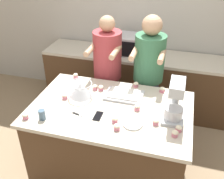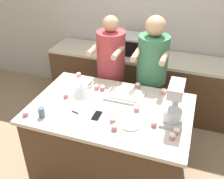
{
  "view_description": "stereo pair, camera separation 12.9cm",
  "coord_description": "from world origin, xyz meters",
  "px_view_note": "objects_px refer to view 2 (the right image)",
  "views": [
    {
      "loc": [
        0.61,
        -2.09,
        2.45
      ],
      "look_at": [
        0.0,
        0.05,
        1.09
      ],
      "focal_mm": 42.0,
      "sensor_mm": 36.0,
      "label": 1
    },
    {
      "loc": [
        0.73,
        -2.05,
        2.45
      ],
      "look_at": [
        0.0,
        0.05,
        1.09
      ],
      "focal_mm": 42.0,
      "sensor_mm": 36.0,
      "label": 2
    }
  ],
  "objects_px": {
    "cupcake_2": "(172,136)",
    "cupcake_6": "(113,120)",
    "cupcake_9": "(25,113)",
    "cell_phone": "(97,115)",
    "person_right": "(151,80)",
    "cupcake_11": "(164,91)",
    "cupcake_8": "(177,131)",
    "knife": "(80,114)",
    "cupcake_13": "(66,95)",
    "person_left": "(111,76)",
    "cupcake_5": "(178,93)",
    "baking_tray": "(125,95)",
    "mixing_bowl": "(82,88)",
    "cupcake_1": "(138,85)",
    "cupcake_12": "(97,87)",
    "stand_mixer": "(174,105)",
    "cupcake_10": "(79,75)",
    "cupcake_4": "(102,88)",
    "cupcake_0": "(114,127)",
    "small_plate": "(131,124)",
    "drinking_glass": "(42,112)",
    "cupcake_7": "(154,123)",
    "cupcake_3": "(137,108)",
    "microwave_oven": "(134,45)"
  },
  "relations": [
    {
      "from": "cupcake_8",
      "to": "cupcake_7",
      "type": "bearing_deg",
      "value": 168.98
    },
    {
      "from": "knife",
      "to": "cupcake_12",
      "type": "height_order",
      "value": "cupcake_12"
    },
    {
      "from": "knife",
      "to": "person_left",
      "type": "bearing_deg",
      "value": 90.91
    },
    {
      "from": "cupcake_6",
      "to": "cupcake_9",
      "type": "xyz_separation_m",
      "value": [
        -0.83,
        -0.18,
        0.0
      ]
    },
    {
      "from": "cupcake_4",
      "to": "cupcake_11",
      "type": "distance_m",
      "value": 0.68
    },
    {
      "from": "knife",
      "to": "stand_mixer",
      "type": "bearing_deg",
      "value": 13.47
    },
    {
      "from": "cupcake_9",
      "to": "cupcake_6",
      "type": "bearing_deg",
      "value": 12.22
    },
    {
      "from": "microwave_oven",
      "to": "baking_tray",
      "type": "bearing_deg",
      "value": -79.47
    },
    {
      "from": "cupcake_5",
      "to": "cupcake_9",
      "type": "distance_m",
      "value": 1.59
    },
    {
      "from": "cupcake_11",
      "to": "cupcake_8",
      "type": "bearing_deg",
      "value": -70.83
    },
    {
      "from": "stand_mixer",
      "to": "cupcake_5",
      "type": "relative_size",
      "value": 6.65
    },
    {
      "from": "microwave_oven",
      "to": "knife",
      "type": "xyz_separation_m",
      "value": [
        -0.1,
        -1.63,
        -0.12
      ]
    },
    {
      "from": "cupcake_5",
      "to": "cupcake_8",
      "type": "xyz_separation_m",
      "value": [
        0.06,
        -0.63,
        0.0
      ]
    },
    {
      "from": "cell_phone",
      "to": "cupcake_2",
      "type": "height_order",
      "value": "cupcake_2"
    },
    {
      "from": "baking_tray",
      "to": "cupcake_2",
      "type": "relative_size",
      "value": 6.65
    },
    {
      "from": "cupcake_4",
      "to": "cupcake_3",
      "type": "bearing_deg",
      "value": -29.15
    },
    {
      "from": "cupcake_9",
      "to": "cell_phone",
      "type": "bearing_deg",
      "value": 18.77
    },
    {
      "from": "drinking_glass",
      "to": "cupcake_2",
      "type": "xyz_separation_m",
      "value": [
        1.23,
        0.1,
        -0.02
      ]
    },
    {
      "from": "stand_mixer",
      "to": "drinking_glass",
      "type": "relative_size",
      "value": 4.03
    },
    {
      "from": "stand_mixer",
      "to": "cupcake_1",
      "type": "distance_m",
      "value": 0.68
    },
    {
      "from": "stand_mixer",
      "to": "cupcake_4",
      "type": "bearing_deg",
      "value": 160.16
    },
    {
      "from": "knife",
      "to": "cupcake_2",
      "type": "distance_m",
      "value": 0.9
    },
    {
      "from": "cupcake_12",
      "to": "person_right",
      "type": "bearing_deg",
      "value": 41.17
    },
    {
      "from": "cell_phone",
      "to": "knife",
      "type": "xyz_separation_m",
      "value": [
        -0.17,
        -0.03,
        -0.0
      ]
    },
    {
      "from": "person_right",
      "to": "cupcake_13",
      "type": "bearing_deg",
      "value": -136.71
    },
    {
      "from": "drinking_glass",
      "to": "cupcake_11",
      "type": "relative_size",
      "value": 1.65
    },
    {
      "from": "cupcake_10",
      "to": "cupcake_11",
      "type": "relative_size",
      "value": 1.0
    },
    {
      "from": "cupcake_1",
      "to": "baking_tray",
      "type": "bearing_deg",
      "value": -109.45
    },
    {
      "from": "small_plate",
      "to": "cupcake_6",
      "type": "relative_size",
      "value": 3.13
    },
    {
      "from": "knife",
      "to": "cupcake_10",
      "type": "distance_m",
      "value": 0.77
    },
    {
      "from": "person_right",
      "to": "cupcake_6",
      "type": "relative_size",
      "value": 27.48
    },
    {
      "from": "cupcake_1",
      "to": "cupcake_12",
      "type": "bearing_deg",
      "value": -156.7
    },
    {
      "from": "person_left",
      "to": "cupcake_9",
      "type": "height_order",
      "value": "person_left"
    },
    {
      "from": "cupcake_5",
      "to": "cupcake_10",
      "type": "relative_size",
      "value": 1.0
    },
    {
      "from": "mixing_bowl",
      "to": "cupcake_10",
      "type": "height_order",
      "value": "mixing_bowl"
    },
    {
      "from": "mixing_bowl",
      "to": "cupcake_8",
      "type": "relative_size",
      "value": 4.16
    },
    {
      "from": "cupcake_1",
      "to": "cupcake_12",
      "type": "distance_m",
      "value": 0.47
    },
    {
      "from": "cupcake_2",
      "to": "cupcake_12",
      "type": "xyz_separation_m",
      "value": [
        -0.93,
        0.55,
        0.0
      ]
    },
    {
      "from": "mixing_bowl",
      "to": "cupcake_4",
      "type": "bearing_deg",
      "value": 44.35
    },
    {
      "from": "stand_mixer",
      "to": "cupcake_12",
      "type": "distance_m",
      "value": 0.95
    },
    {
      "from": "person_left",
      "to": "cupcake_2",
      "type": "bearing_deg",
      "value": -47.84
    },
    {
      "from": "knife",
      "to": "cupcake_13",
      "type": "height_order",
      "value": "cupcake_13"
    },
    {
      "from": "baking_tray",
      "to": "cupcake_10",
      "type": "bearing_deg",
      "value": 160.13
    },
    {
      "from": "mixing_bowl",
      "to": "knife",
      "type": "xyz_separation_m",
      "value": [
        0.12,
        -0.34,
        -0.08
      ]
    },
    {
      "from": "cupcake_2",
      "to": "cupcake_6",
      "type": "relative_size",
      "value": 1.0
    },
    {
      "from": "cupcake_12",
      "to": "cupcake_3",
      "type": "bearing_deg",
      "value": -25.67
    },
    {
      "from": "mixing_bowl",
      "to": "small_plate",
      "type": "xyz_separation_m",
      "value": [
        0.64,
        -0.33,
        -0.07
      ]
    },
    {
      "from": "cupcake_0",
      "to": "person_right",
      "type": "bearing_deg",
      "value": 84.09
    },
    {
      "from": "person_right",
      "to": "cupcake_7",
      "type": "height_order",
      "value": "person_right"
    },
    {
      "from": "cell_phone",
      "to": "small_plate",
      "type": "bearing_deg",
      "value": -4.58
    }
  ]
}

